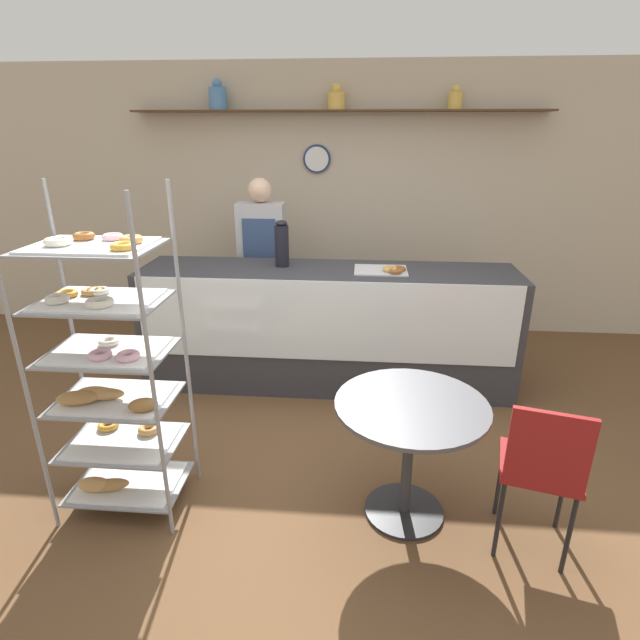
% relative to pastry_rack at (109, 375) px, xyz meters
% --- Properties ---
extents(ground_plane, '(14.00, 14.00, 0.00)m').
position_rel_pastry_rack_xyz_m(ground_plane, '(1.07, 0.46, -0.85)').
color(ground_plane, brown).
extents(back_wall, '(10.00, 0.30, 2.70)m').
position_rel_pastry_rack_xyz_m(back_wall, '(1.06, 2.99, 0.52)').
color(back_wall, beige).
rests_on(back_wall, ground_plane).
extents(display_counter, '(3.07, 0.68, 1.02)m').
position_rel_pastry_rack_xyz_m(display_counter, '(1.07, 1.61, -0.34)').
color(display_counter, '#333338').
rests_on(display_counter, ground_plane).
extents(pastry_rack, '(0.68, 0.49, 1.84)m').
position_rel_pastry_rack_xyz_m(pastry_rack, '(0.00, 0.00, 0.00)').
color(pastry_rack, gray).
rests_on(pastry_rack, ground_plane).
extents(person_worker, '(0.43, 0.23, 1.68)m').
position_rel_pastry_rack_xyz_m(person_worker, '(0.41, 2.23, 0.07)').
color(person_worker, '#282833').
rests_on(person_worker, ground_plane).
extents(cafe_table, '(0.82, 0.82, 0.72)m').
position_rel_pastry_rack_xyz_m(cafe_table, '(1.62, 0.05, -0.30)').
color(cafe_table, '#262628').
rests_on(cafe_table, ground_plane).
extents(cafe_chair, '(0.46, 0.46, 0.90)m').
position_rel_pastry_rack_xyz_m(cafe_chair, '(2.25, -0.20, -0.29)').
color(cafe_chair, black).
rests_on(cafe_chair, ground_plane).
extents(coffee_carafe, '(0.12, 0.12, 0.38)m').
position_rel_pastry_rack_xyz_m(coffee_carafe, '(0.68, 1.69, 0.35)').
color(coffee_carafe, black).
rests_on(coffee_carafe, display_counter).
extents(donut_tray_counter, '(0.42, 0.32, 0.05)m').
position_rel_pastry_rack_xyz_m(donut_tray_counter, '(1.54, 1.58, 0.19)').
color(donut_tray_counter, silver).
rests_on(donut_tray_counter, display_counter).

